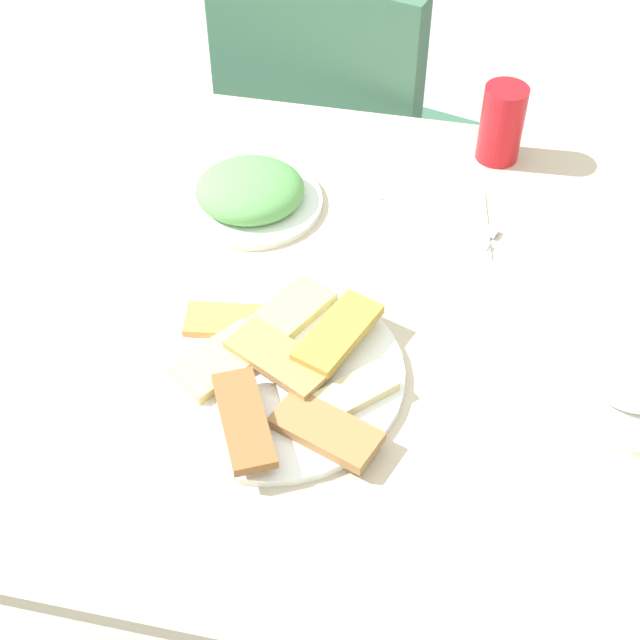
% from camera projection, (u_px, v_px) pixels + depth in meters
% --- Properties ---
extents(ground_plane, '(6.00, 6.00, 0.00)m').
position_uv_depth(ground_plane, '(340.00, 587.00, 1.72)').
color(ground_plane, '#B0AFA6').
extents(dining_table, '(1.14, 0.92, 0.75)m').
position_uv_depth(dining_table, '(347.00, 352.00, 1.23)').
color(dining_table, beige).
rests_on(dining_table, ground_plane).
extents(dining_chair, '(0.51, 0.52, 0.93)m').
position_uv_depth(dining_chair, '(339.00, 143.00, 1.81)').
color(dining_chair, '#3C6950').
rests_on(dining_chair, ground_plane).
extents(pide_platter, '(0.32, 0.33, 0.04)m').
position_uv_depth(pide_platter, '(278.00, 370.00, 1.09)').
color(pide_platter, white).
rests_on(pide_platter, dining_table).
extents(salad_plate_greens, '(0.21, 0.21, 0.06)m').
position_uv_depth(salad_plate_greens, '(250.00, 193.00, 1.31)').
color(salad_plate_greens, white).
rests_on(salad_plate_greens, dining_table).
extents(salad_plate_rice, '(0.22, 0.22, 0.07)m').
position_uv_depth(salad_plate_rice, '(634.00, 371.00, 1.08)').
color(salad_plate_rice, white).
rests_on(salad_plate_rice, dining_table).
extents(soda_can, '(0.08, 0.08, 0.12)m').
position_uv_depth(soda_can, '(502.00, 124.00, 1.37)').
color(soda_can, red).
rests_on(soda_can, dining_table).
extents(paper_napkin, '(0.17, 0.17, 0.00)m').
position_uv_depth(paper_napkin, '(436.00, 223.00, 1.30)').
color(paper_napkin, white).
rests_on(paper_napkin, dining_table).
extents(fork, '(0.16, 0.06, 0.00)m').
position_uv_depth(fork, '(435.00, 229.00, 1.28)').
color(fork, silver).
rests_on(fork, paper_napkin).
extents(spoon, '(0.18, 0.08, 0.00)m').
position_uv_depth(spoon, '(438.00, 213.00, 1.31)').
color(spoon, silver).
rests_on(spoon, paper_napkin).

